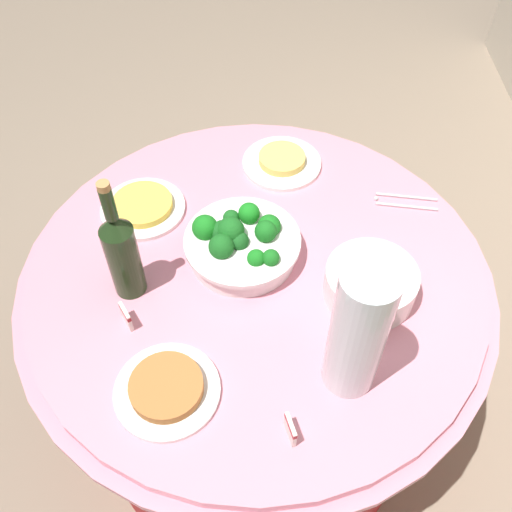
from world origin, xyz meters
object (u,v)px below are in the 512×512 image
food_plate_fried_egg (143,207)px  label_placard_mid (290,429)px  plate_stack (370,284)px  label_placard_front (126,316)px  wine_bottle (122,252)px  food_plate_noodles (282,161)px  decorative_fruit_vase (357,338)px  serving_tongs (404,201)px  broccoli_bowl (241,243)px  food_plate_peanuts (167,389)px

food_plate_fried_egg → label_placard_mid: size_ratio=4.00×
plate_stack → label_placard_front: plate_stack is taller
wine_bottle → label_placard_front: 0.14m
food_plate_noodles → food_plate_fried_egg: bearing=-65.2°
decorative_fruit_vase → food_plate_fried_egg: 0.70m
plate_stack → food_plate_fried_egg: size_ratio=0.95×
plate_stack → wine_bottle: (-0.03, -0.55, 0.09)m
food_plate_noodles → wine_bottle: bearing=-41.5°
decorative_fruit_vase → food_plate_noodles: decorative_fruit_vase is taller
serving_tongs → food_plate_noodles: size_ratio=0.76×
label_placard_mid → plate_stack: bearing=149.5°
broccoli_bowl → label_placard_front: 0.32m
serving_tongs → label_placard_front: bearing=-61.6°
wine_bottle → food_plate_peanuts: bearing=21.6°
decorative_fruit_vase → food_plate_noodles: bearing=-170.3°
food_plate_peanuts → plate_stack: bearing=118.5°
broccoli_bowl → label_placard_mid: 0.47m
broccoli_bowl → label_placard_mid: size_ratio=5.09×
wine_bottle → decorative_fruit_vase: 0.54m
broccoli_bowl → wine_bottle: (0.10, -0.26, 0.08)m
food_plate_peanuts → wine_bottle: bearing=-158.4°
label_placard_front → label_placard_mid: (0.26, 0.35, 0.00)m
food_plate_peanuts → food_plate_noodles: food_plate_peanuts is taller
broccoli_bowl → serving_tongs: (-0.17, 0.43, -0.04)m
food_plate_peanuts → label_placard_mid: label_placard_mid is taller
food_plate_peanuts → decorative_fruit_vase: bearing=95.2°
food_plate_fried_egg → label_placard_mid: bearing=30.0°
broccoli_bowl → food_plate_noodles: (-0.32, 0.11, -0.03)m
plate_stack → label_placard_front: size_ratio=3.82×
wine_bottle → label_placard_front: wine_bottle is taller
broccoli_bowl → food_plate_peanuts: (0.36, -0.15, -0.03)m
label_placard_mid → food_plate_fried_egg: bearing=-150.0°
plate_stack → wine_bottle: wine_bottle is taller
wine_bottle → label_placard_front: bearing=2.7°
label_placard_front → broccoli_bowl: bearing=127.6°
food_plate_peanuts → food_plate_noodles: bearing=159.0°
food_plate_peanuts → food_plate_noodles: 0.74m
plate_stack → decorative_fruit_vase: 0.25m
food_plate_peanuts → label_placard_mid: 0.27m
decorative_fruit_vase → label_placard_mid: size_ratio=6.18×
serving_tongs → food_plate_noodles: food_plate_noodles is taller
wine_bottle → food_plate_noodles: (-0.42, 0.37, -0.12)m
wine_bottle → label_placard_mid: (0.36, 0.35, -0.10)m
broccoli_bowl → plate_stack: bearing=67.4°
wine_bottle → broccoli_bowl: bearing=110.2°
wine_bottle → serving_tongs: wine_bottle is taller
food_plate_fried_egg → food_plate_noodles: size_ratio=1.00×
serving_tongs → label_placard_mid: bearing=-27.8°
broccoli_bowl → food_plate_fried_egg: 0.30m
wine_bottle → food_plate_noodles: wine_bottle is taller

